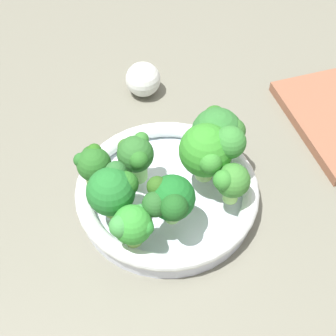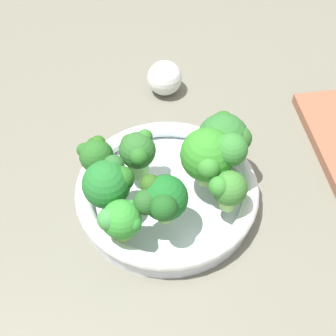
# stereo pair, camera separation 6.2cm
# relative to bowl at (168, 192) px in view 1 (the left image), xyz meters

# --- Properties ---
(ground_plane) EXTENTS (1.30, 1.30, 0.03)m
(ground_plane) POSITION_rel_bowl_xyz_m (-0.03, 0.00, -0.03)
(ground_plane) COLOR slate
(bowl) EXTENTS (0.23, 0.23, 0.04)m
(bowl) POSITION_rel_bowl_xyz_m (0.00, 0.00, 0.00)
(bowl) COLOR silver
(bowl) RESTS_ON ground_plane
(broccoli_floret_0) EXTENTS (0.04, 0.04, 0.05)m
(broccoli_floret_0) POSITION_rel_bowl_xyz_m (0.06, 0.07, 0.05)
(broccoli_floret_0) COLOR #90C861
(broccoli_floret_0) RESTS_ON bowl
(broccoli_floret_1) EXTENTS (0.07, 0.08, 0.07)m
(broccoli_floret_1) POSITION_rel_bowl_xyz_m (-0.00, -0.08, 0.06)
(broccoli_floret_1) COLOR #95C461
(broccoli_floret_1) RESTS_ON bowl
(broccoli_floret_2) EXTENTS (0.05, 0.05, 0.07)m
(broccoli_floret_2) POSITION_rel_bowl_xyz_m (0.03, 0.02, 0.06)
(broccoli_floret_2) COLOR #96D874
(broccoli_floret_2) RESTS_ON bowl
(broccoli_floret_3) EXTENTS (0.06, 0.06, 0.07)m
(broccoli_floret_3) POSITION_rel_bowl_xyz_m (0.01, 0.08, 0.06)
(broccoli_floret_3) COLOR #7BB74E
(broccoli_floret_3) RESTS_ON bowl
(broccoli_floret_4) EXTENTS (0.05, 0.05, 0.06)m
(broccoli_floret_4) POSITION_rel_bowl_xyz_m (-0.04, 0.08, 0.05)
(broccoli_floret_4) COLOR #87BB52
(broccoli_floret_4) RESTS_ON bowl
(broccoli_floret_5) EXTENTS (0.06, 0.06, 0.07)m
(broccoli_floret_5) POSITION_rel_bowl_xyz_m (-0.05, 0.03, 0.06)
(broccoli_floret_5) COLOR #90C96B
(broccoli_floret_5) RESTS_ON bowl
(broccoli_floret_6) EXTENTS (0.07, 0.07, 0.08)m
(broccoli_floret_6) POSITION_rel_bowl_xyz_m (-0.02, -0.05, 0.07)
(broccoli_floret_6) COLOR #89B05C
(broccoli_floret_6) RESTS_ON bowl
(broccoli_floret_7) EXTENTS (0.04, 0.05, 0.06)m
(broccoli_floret_7) POSITION_rel_bowl_xyz_m (-0.07, -0.04, 0.05)
(broccoli_floret_7) COLOR #98D366
(broccoli_floret_7) RESTS_ON bowl
(garlic_bulb) EXTENTS (0.05, 0.05, 0.05)m
(garlic_bulb) POSITION_rel_bowl_xyz_m (0.19, -0.11, 0.01)
(garlic_bulb) COLOR silver
(garlic_bulb) RESTS_ON ground_plane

